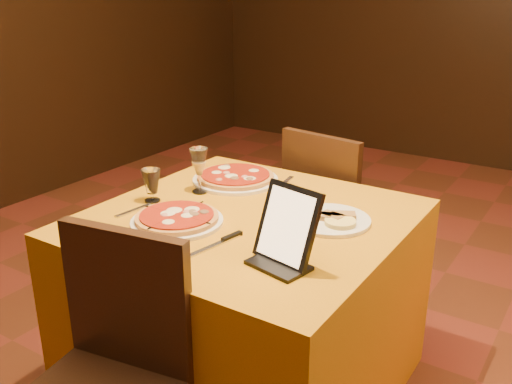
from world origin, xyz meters
The scene contains 11 objects.
main_table centered at (-0.42, -0.09, 0.38)m, with size 1.10×1.10×0.75m, color #C27D0C.
chair_main_far centered at (-0.42, 0.74, 0.46)m, with size 0.46×0.46×0.91m, color black, non-canonical shape.
pizza_near centered at (-0.59, -0.28, 0.77)m, with size 0.33×0.33×0.03m.
pizza_far centered at (-0.67, 0.20, 0.77)m, with size 0.37×0.37×0.03m.
cutlet_dish centered at (-0.14, 0.03, 0.76)m, with size 0.29×0.29×0.03m.
wine_glass centered at (-0.72, 0.01, 0.84)m, with size 0.07×0.07×0.19m, color #E6CA83, non-canonical shape.
water_glass centered at (-0.81, -0.17, 0.81)m, with size 0.06×0.06×0.13m, color white, non-canonical shape.
tablet centered at (-0.12, -0.32, 0.87)m, with size 0.20×0.02×0.24m, color black.
knife centered at (-0.37, -0.37, 0.75)m, with size 0.23×0.02×0.01m, color silver.
fork_near centered at (-0.80, -0.29, 0.75)m, with size 0.16×0.02×0.01m, color #B3B4BA.
fork_far centered at (-0.48, 0.29, 0.75)m, with size 0.18×0.02×0.01m, color silver.
Camera 1 is at (0.66, -1.70, 1.56)m, focal length 40.00 mm.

